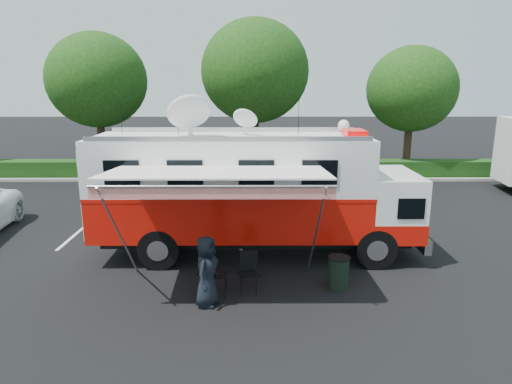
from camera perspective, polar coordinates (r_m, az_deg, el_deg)
The scene contains 9 objects.
ground_plane at distance 14.74m, azimuth 0.01°, elevation -7.66°, with size 120.00×120.00×0.00m, color black.
back_border at distance 26.67m, azimuth 2.39°, elevation 12.83°, with size 60.00×6.14×8.87m.
stall_lines at distance 17.57m, azimuth -1.67°, elevation -4.11°, with size 24.12×5.50×0.01m.
command_truck at distance 14.12m, azimuth -0.34°, elevation 0.16°, with size 10.02×2.76×4.81m.
awning at distance 11.14m, azimuth -4.99°, elevation 1.96°, with size 5.47×2.81×3.30m.
person at distance 11.63m, azimuth -6.08°, elevation -13.81°, with size 0.86×0.56×1.77m, color black.
folding_table at distance 11.82m, azimuth -5.38°, elevation -10.14°, with size 0.88×0.74×0.65m.
folding_chair at distance 12.06m, azimuth -0.92°, elevation -9.46°, with size 0.64×0.68×1.04m.
trash_bin at distance 12.44m, azimuth 10.26°, elevation -9.84°, with size 0.58×0.58×0.87m.
Camera 1 is at (-0.07, -13.74, 5.33)m, focal length 32.00 mm.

